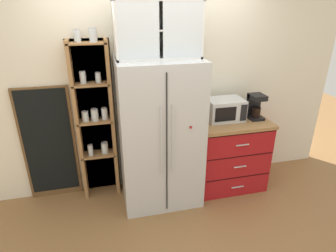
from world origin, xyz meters
The scene contains 13 objects.
ground_plane centered at (0.00, 0.00, 0.00)m, with size 10.62×10.62×0.00m, color olive.
wall_back_cream centered at (0.00, 0.40, 1.27)m, with size 4.92×0.10×2.55m, color silver.
refrigerator centered at (0.00, 0.00, 0.86)m, with size 0.90×0.73×1.71m.
pantry_shelf_column centered at (-0.71, 0.30, 1.00)m, with size 0.47×0.25×2.01m.
counter_cabinet centered at (0.92, 0.05, 0.46)m, with size 0.89×0.64×0.92m.
microwave centered at (0.84, 0.09, 1.05)m, with size 0.44×0.33×0.26m.
coffee_maker centered at (1.22, 0.05, 1.07)m, with size 0.17×0.20×0.31m.
mug_charcoal centered at (0.92, 0.06, 0.96)m, with size 0.11×0.08×0.10m.
mug_navy centered at (0.92, 0.08, 0.96)m, with size 0.11×0.07×0.09m.
bottle_amber centered at (0.56, 0.11, 1.05)m, with size 0.07×0.07×0.29m.
bottle_green centered at (0.92, 0.04, 1.02)m, with size 0.07×0.07×0.25m.
upper_cabinet centered at (0.00, 0.04, 1.99)m, with size 0.87×0.32×0.56m.
chalkboard_menu centered at (-1.26, 0.33, 0.71)m, with size 0.60×0.04×1.40m.
Camera 1 is at (-0.60, -2.88, 2.22)m, focal length 30.11 mm.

